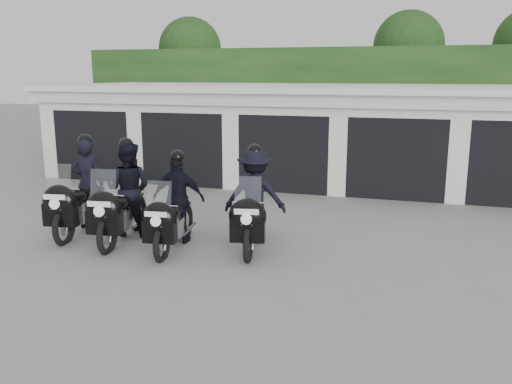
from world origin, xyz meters
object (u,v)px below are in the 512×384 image
(police_bike_a, at_px, (81,193))
(police_bike_b, at_px, (125,196))
(police_bike_c, at_px, (176,205))
(police_bike_d, at_px, (254,202))

(police_bike_a, bearing_deg, police_bike_b, -13.90)
(police_bike_c, bearing_deg, police_bike_d, 12.23)
(police_bike_a, xyz_separation_m, police_bike_b, (1.12, -0.11, 0.05))
(police_bike_a, bearing_deg, police_bike_c, -14.85)
(police_bike_b, xyz_separation_m, police_bike_c, (1.22, -0.16, -0.07))
(police_bike_b, relative_size, police_bike_c, 1.09)
(police_bike_c, bearing_deg, police_bike_b, 165.40)
(police_bike_b, distance_m, police_bike_c, 1.23)
(police_bike_d, bearing_deg, police_bike_b, 176.71)
(police_bike_a, distance_m, police_bike_b, 1.12)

